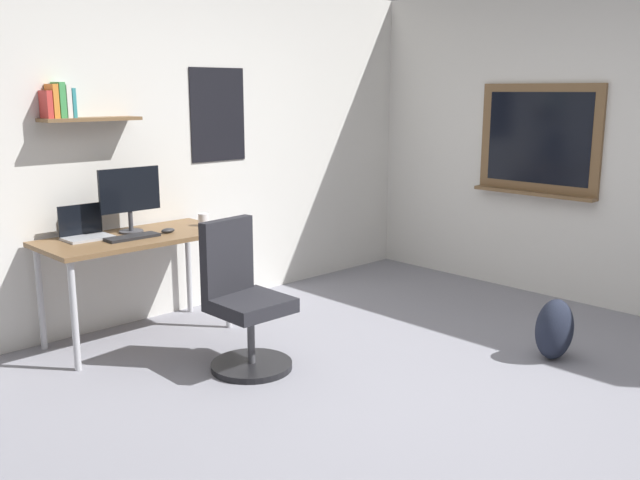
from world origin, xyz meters
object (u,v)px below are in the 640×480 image
office_chair (243,306)px  coffee_mug (203,220)px  backpack (555,329)px  laptop (85,230)px  desk (136,247)px  monitor_primary (130,195)px  computer_mouse (168,231)px  keyboard (132,237)px

office_chair → coffee_mug: (0.34, 0.91, 0.39)m
office_chair → backpack: size_ratio=2.33×
office_chair → laptop: size_ratio=3.06×
desk → monitor_primary: (0.03, 0.10, 0.35)m
monitor_primary → coffee_mug: monitor_primary is taller
coffee_mug → backpack: 2.60m
monitor_primary → coffee_mug: (0.52, -0.13, -0.22)m
laptop → computer_mouse: bearing=-24.5°
monitor_primary → computer_mouse: bearing=-45.3°
desk → computer_mouse: (0.21, -0.08, 0.10)m
desk → coffee_mug: bearing=-3.1°
office_chair → keyboard: (-0.28, 0.86, 0.35)m
laptop → monitor_primary: monitor_primary is taller
desk → coffee_mug: coffee_mug is taller
laptop → monitor_primary: bearing=-8.4°
coffee_mug → backpack: bearing=-61.1°
keyboard → backpack: keyboard is taller
monitor_primary → computer_mouse: 0.36m
laptop → keyboard: (0.23, -0.23, -0.04)m
monitor_primary → computer_mouse: (0.18, -0.18, -0.25)m
keyboard → computer_mouse: size_ratio=3.56×
office_chair → monitor_primary: monitor_primary is taller
desk → computer_mouse: size_ratio=12.55×
desk → laptop: 0.36m
monitor_primary → computer_mouse: monitor_primary is taller
keyboard → backpack: (1.84, -2.17, -0.56)m
desk → laptop: size_ratio=4.21×
monitor_primary → coffee_mug: 0.58m
laptop → computer_mouse: 0.56m
office_chair → computer_mouse: size_ratio=9.13×
desk → backpack: bearing=-51.7°
backpack → laptop: bearing=130.7°
laptop → keyboard: 0.33m
desk → office_chair: bearing=-77.1°
desk → coffee_mug: (0.55, -0.03, 0.13)m
office_chair → laptop: bearing=114.9°
laptop → keyboard: size_ratio=0.84×
computer_mouse → coffee_mug: size_ratio=1.13×
computer_mouse → coffee_mug: coffee_mug is taller
computer_mouse → coffee_mug: bearing=8.4°
office_chair → computer_mouse: (-0.00, 0.86, 0.36)m
computer_mouse → coffee_mug: (0.34, 0.05, 0.03)m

